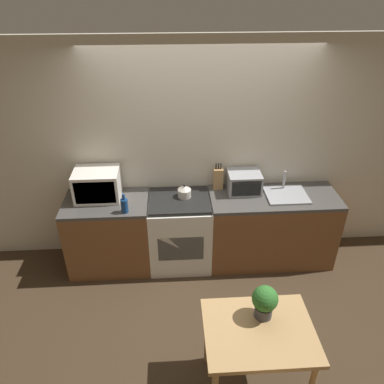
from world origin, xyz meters
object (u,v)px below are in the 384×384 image
kettle (184,191)px  microwave (97,185)px  toaster_oven (244,182)px  stove_range (180,231)px  dining_table (258,339)px  bottle (124,205)px

kettle → microwave: bearing=177.4°
toaster_oven → stove_range: bearing=-170.0°
toaster_oven → dining_table: size_ratio=0.44×
bottle → kettle: bearing=22.8°
stove_range → toaster_oven: 0.96m
microwave → stove_range: bearing=-6.3°
stove_range → toaster_oven: size_ratio=2.39×
toaster_oven → dining_table: bearing=-96.1°
stove_range → microwave: microwave is taller
microwave → bottle: (0.32, -0.32, -0.08)m
microwave → toaster_oven: size_ratio=1.32×
stove_range → kettle: bearing=41.4°
microwave → toaster_oven: 1.67m
bottle → toaster_oven: size_ratio=0.58×
kettle → bottle: size_ratio=0.72×
kettle → bottle: (-0.65, -0.27, 0.02)m
stove_range → microwave: bearing=173.7°
toaster_oven → kettle: bearing=-173.5°
toaster_oven → dining_table: (-0.19, -1.82, -0.38)m
kettle → bottle: bottle is taller
microwave → bottle: 0.46m
stove_range → kettle: size_ratio=5.66×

